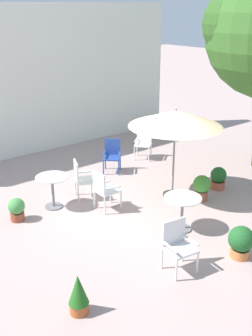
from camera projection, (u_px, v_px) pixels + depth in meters
ground_plane at (137, 204)px, 9.71m from camera, size 60.00×60.00×0.00m
villa_facade at (31, 81)px, 12.50m from camera, size 10.32×0.30×4.42m
patio_umbrella_0 at (175, 119)px, 9.42m from camera, size 2.16×2.16×2.20m
cafe_table_0 at (182, 207)px, 8.46m from camera, size 0.77×0.77×0.73m
cafe_table_1 at (53, 186)px, 9.41m from camera, size 0.75×0.75×0.76m
patio_chair_0 at (104, 188)px, 9.29m from camera, size 0.49×0.44×0.94m
patio_chair_1 at (143, 142)px, 12.51m from camera, size 0.66×0.66×0.86m
patio_chair_2 at (112, 154)px, 11.50m from camera, size 0.65×0.65×0.90m
patio_chair_3 at (81, 177)px, 9.84m from camera, size 0.59×0.62×0.95m
patio_chair_4 at (177, 243)px, 7.18m from camera, size 0.55×0.52×0.91m
potted_plant_0 at (202, 187)px, 9.82m from camera, size 0.42×0.42×0.62m
potted_plant_1 at (241, 241)px, 7.58m from camera, size 0.48×0.48×0.62m
potted_plant_2 at (78, 294)px, 6.18m from camera, size 0.31×0.31×0.67m
potted_plant_3 at (17, 209)px, 8.91m from camera, size 0.36×0.36×0.51m
potted_plant_5 at (218, 178)px, 10.46m from camera, size 0.40×0.40×0.57m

